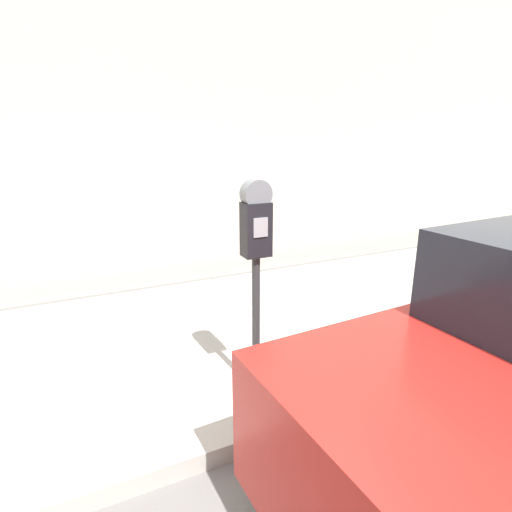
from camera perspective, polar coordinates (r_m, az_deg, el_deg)
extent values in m
cube|color=#ADAAA3|center=(3.77, -11.92, -12.68)|extent=(24.00, 2.80, 0.13)
cube|color=beige|center=(5.37, -19.70, 27.75)|extent=(24.00, 0.30, 6.01)
cylinder|color=#2D2D30|center=(2.78, 0.00, -10.02)|extent=(0.05, 0.05, 1.01)
cube|color=black|center=(2.55, 0.00, 3.80)|extent=(0.18, 0.13, 0.35)
cube|color=gray|center=(2.49, 0.66, 4.09)|extent=(0.10, 0.01, 0.12)
cylinder|color=slate|center=(2.51, 0.00, 8.84)|extent=(0.18, 0.10, 0.18)
cylinder|color=black|center=(2.52, 16.34, -21.58)|extent=(0.72, 0.26, 0.70)
cylinder|color=gold|center=(4.27, 31.10, -5.87)|extent=(0.21, 0.21, 0.60)
sphere|color=gold|center=(4.17, 31.80, -1.45)|extent=(0.19, 0.19, 0.19)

